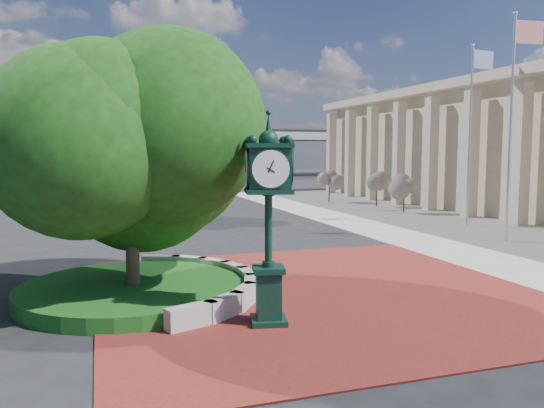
{
  "coord_description": "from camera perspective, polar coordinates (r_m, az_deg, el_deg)",
  "views": [
    {
      "loc": [
        -5.83,
        -14.59,
        3.97
      ],
      "look_at": [
        -0.53,
        1.5,
        2.29
      ],
      "focal_mm": 35.0,
      "sensor_mm": 36.0,
      "label": 1
    }
  ],
  "objects": [
    {
      "name": "ground",
      "position": [
        16.21,
        3.47,
        -8.54
      ],
      "size": [
        200.0,
        200.0,
        0.0
      ],
      "primitive_type": "plane",
      "color": "black",
      "rests_on": "ground"
    },
    {
      "name": "plaza",
      "position": [
        15.31,
        4.88,
        -9.32
      ],
      "size": [
        12.0,
        12.0,
        0.04
      ],
      "primitive_type": "cube",
      "color": "maroon",
      "rests_on": "ground"
    },
    {
      "name": "sidewalk",
      "position": [
        33.12,
        23.19,
        -1.67
      ],
      "size": [
        20.0,
        50.0,
        0.04
      ],
      "primitive_type": "cube",
      "color": "#9E9B93",
      "rests_on": "ground"
    },
    {
      "name": "planter_wall",
      "position": [
        15.38,
        -6.04,
        -8.31
      ],
      "size": [
        2.96,
        6.77,
        0.54
      ],
      "color": "#9E9B93",
      "rests_on": "ground"
    },
    {
      "name": "grass_bed",
      "position": [
        15.09,
        -14.68,
        -9.0
      ],
      "size": [
        6.1,
        6.1,
        0.4
      ],
      "primitive_type": "cylinder",
      "color": "#124112",
      "rests_on": "ground"
    },
    {
      "name": "overpass",
      "position": [
        84.82,
        -14.56,
        7.19
      ],
      "size": [
        90.0,
        12.0,
        7.5
      ],
      "color": "#9E9B93",
      "rests_on": "ground"
    },
    {
      "name": "tree_planter",
      "position": [
        14.62,
        -15.02,
        4.5
      ],
      "size": [
        5.2,
        5.2,
        6.33
      ],
      "color": "#38281C",
      "rests_on": "ground"
    },
    {
      "name": "tree_street",
      "position": [
        32.65,
        -15.06,
        4.16
      ],
      "size": [
        4.4,
        4.4,
        5.45
      ],
      "color": "#38281C",
      "rests_on": "ground"
    },
    {
      "name": "post_clock",
      "position": [
        11.96,
        -0.37,
        -0.7
      ],
      "size": [
        1.16,
        1.16,
        4.82
      ],
      "color": "black",
      "rests_on": "ground"
    },
    {
      "name": "parked_car",
      "position": [
        56.07,
        -9.09,
        2.21
      ],
      "size": [
        2.28,
        4.25,
        1.37
      ],
      "primitive_type": "imported",
      "rotation": [
        0.0,
        0.0,
        0.17
      ],
      "color": "#56100C",
      "rests_on": "ground"
    },
    {
      "name": "flagpole_a",
      "position": [
        25.36,
        24.29,
        7.65
      ],
      "size": [
        1.55,
        0.18,
        9.91
      ],
      "color": "silver",
      "rests_on": "ground"
    },
    {
      "name": "flagpole_b",
      "position": [
        30.36,
        20.5,
        7.11
      ],
      "size": [
        1.5,
        0.19,
        9.63
      ],
      "color": "silver",
      "rests_on": "ground"
    },
    {
      "name": "street_lamp_near",
      "position": [
        40.17,
        -5.58,
        7.27
      ],
      "size": [
        1.94,
        0.63,
        8.76
      ],
      "color": "slate",
      "rests_on": "ground"
    },
    {
      "name": "street_lamp_far",
      "position": [
        53.86,
        -15.7,
        6.84
      ],
      "size": [
        1.95,
        0.87,
        9.04
      ],
      "color": "slate",
      "rests_on": "ground"
    },
    {
      "name": "shrub_near",
      "position": [
        35.46,
        14.03,
        1.63
      ],
      "size": [
        1.2,
        1.2,
        2.2
      ],
      "color": "#38281C",
      "rests_on": "ground"
    },
    {
      "name": "shrub_mid",
      "position": [
        39.1,
        11.22,
        2.04
      ],
      "size": [
        1.2,
        1.2,
        2.2
      ],
      "color": "#38281C",
      "rests_on": "ground"
    },
    {
      "name": "shrub_far",
      "position": [
        41.64,
        6.18,
        2.33
      ],
      "size": [
        1.2,
        1.2,
        2.2
      ],
      "color": "#38281C",
      "rests_on": "ground"
    }
  ]
}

